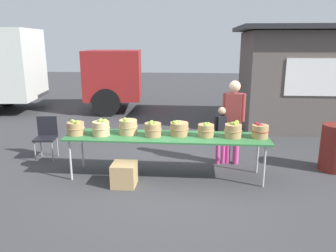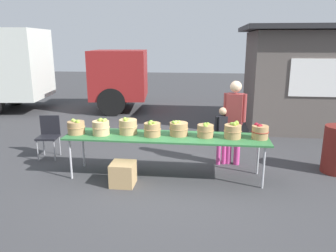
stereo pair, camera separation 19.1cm
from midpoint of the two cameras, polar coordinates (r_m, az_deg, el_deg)
ground_plane at (r=5.91m, az=0.59°, el=-8.74°), size 40.00×40.00×0.00m
market_table at (r=5.67m, az=0.61°, el=-2.05°), size 3.50×0.76×0.75m
apple_basket_green_0 at (r=5.96m, az=-14.86°, el=-0.20°), size 0.32×0.32×0.27m
apple_basket_green_1 at (r=5.80m, az=-10.69°, el=-0.24°), size 0.31×0.31×0.30m
apple_basket_green_2 at (r=5.79m, az=-6.05°, el=-0.06°), size 0.33×0.33×0.30m
apple_basket_green_3 at (r=5.62m, az=-1.79°, el=-0.53°), size 0.30×0.30×0.28m
apple_basket_green_4 at (r=5.67m, az=2.83°, el=-0.45°), size 0.33×0.33×0.27m
apple_basket_green_5 at (r=5.62m, az=7.52°, el=-0.77°), size 0.29×0.29×0.25m
apple_basket_green_6 at (r=5.63m, az=12.20°, el=-0.84°), size 0.30×0.30×0.29m
apple_basket_red_0 at (r=5.71m, az=16.67°, el=-0.96°), size 0.29×0.29×0.26m
vendor_adult at (r=6.35m, az=12.36°, el=1.68°), size 0.42×0.28×1.63m
child_customer at (r=6.36m, az=10.28°, el=-0.90°), size 0.28×0.22×1.14m
box_truck at (r=12.45m, az=-24.89°, el=9.30°), size 7.91×3.12×2.75m
food_kiosk at (r=9.81m, az=23.34°, el=7.79°), size 3.50×2.91×2.74m
folding_chair at (r=7.11m, az=-19.36°, el=-1.20°), size 0.45×0.45×0.86m
produce_crate at (r=5.54m, az=-6.87°, el=-8.31°), size 0.39×0.39×0.39m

